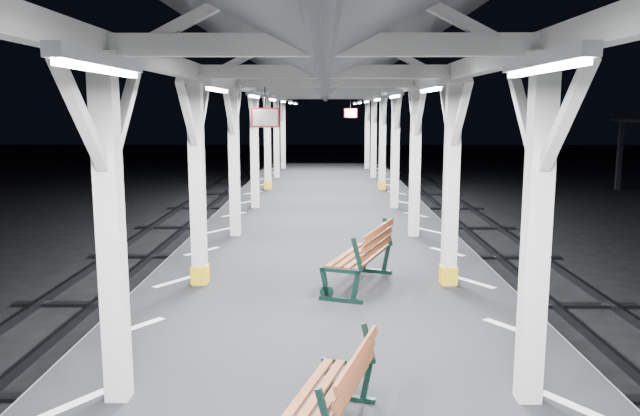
{
  "coord_description": "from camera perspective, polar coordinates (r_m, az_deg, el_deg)",
  "views": [
    {
      "loc": [
        0.03,
        -7.74,
        3.81
      ],
      "look_at": [
        -0.07,
        2.41,
        2.2
      ],
      "focal_mm": 35.0,
      "sensor_mm": 36.0,
      "label": 1
    }
  ],
  "objects": [
    {
      "name": "canopy",
      "position": [
        7.76,
        0.35,
        14.59
      ],
      "size": [
        5.4,
        49.0,
        4.65
      ],
      "color": "silver",
      "rests_on": "platform"
    },
    {
      "name": "bench_near",
      "position": [
        5.53,
        1.52,
        -16.43
      ],
      "size": [
        0.96,
        1.6,
        0.82
      ],
      "rotation": [
        0.0,
        0.0,
        -0.29
      ],
      "color": "black",
      "rests_on": "platform"
    },
    {
      "name": "hazard_stripes_left",
      "position": [
        8.6,
        -16.52,
        -10.42
      ],
      "size": [
        1.0,
        48.0,
        0.01
      ],
      "primitive_type": "cube",
      "color": "silver",
      "rests_on": "platform"
    },
    {
      "name": "platform",
      "position": [
        8.42,
        0.32,
        -14.14
      ],
      "size": [
        6.0,
        50.0,
        1.0
      ],
      "primitive_type": "cube",
      "color": "black",
      "rests_on": "ground"
    },
    {
      "name": "hazard_stripes_right",
      "position": [
        8.58,
        17.19,
        -10.49
      ],
      "size": [
        1.0,
        48.0,
        0.01
      ],
      "primitive_type": "cube",
      "color": "silver",
      "rests_on": "platform"
    },
    {
      "name": "ground",
      "position": [
        8.63,
        0.31,
        -17.19
      ],
      "size": [
        120.0,
        120.0,
        0.0
      ],
      "primitive_type": "plane",
      "color": "black",
      "rests_on": "ground"
    },
    {
      "name": "bench_mid",
      "position": [
        9.94,
        4.14,
        -4.26
      ],
      "size": [
        1.25,
        1.96,
        1.0
      ],
      "rotation": [
        0.0,
        0.0,
        -0.35
      ],
      "color": "black",
      "rests_on": "platform"
    }
  ]
}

